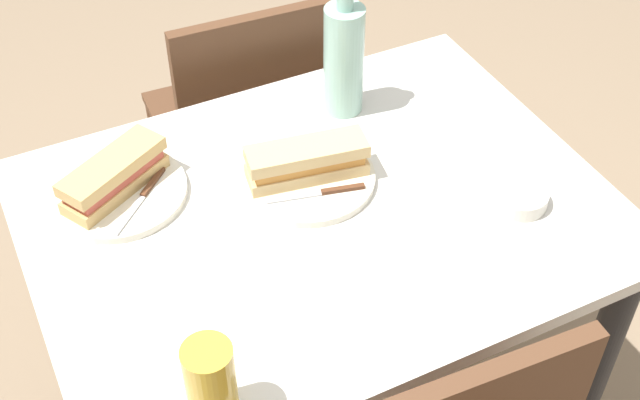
# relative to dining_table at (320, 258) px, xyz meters

# --- Properties ---
(dining_table) EXTENTS (1.02, 0.78, 0.76)m
(dining_table) POSITION_rel_dining_table_xyz_m (0.00, 0.00, 0.00)
(dining_table) COLOR silver
(dining_table) RESTS_ON ground
(chair_near) EXTENTS (0.42, 0.42, 0.87)m
(chair_near) POSITION_rel_dining_table_xyz_m (-0.09, -0.59, -0.13)
(chair_near) COLOR brown
(chair_near) RESTS_ON ground
(plate_near) EXTENTS (0.25, 0.25, 0.01)m
(plate_near) POSITION_rel_dining_table_xyz_m (-0.01, -0.08, 0.14)
(plate_near) COLOR silver
(plate_near) RESTS_ON dining_table
(baguette_sandwich_near) EXTENTS (0.23, 0.11, 0.07)m
(baguette_sandwich_near) POSITION_rel_dining_table_xyz_m (-0.01, -0.08, 0.18)
(baguette_sandwich_near) COLOR #DBB77A
(baguette_sandwich_near) RESTS_ON plate_near
(knife_near) EXTENTS (0.18, 0.05, 0.01)m
(knife_near) POSITION_rel_dining_table_xyz_m (-0.01, -0.02, 0.15)
(knife_near) COLOR silver
(knife_near) RESTS_ON plate_near
(plate_far) EXTENTS (0.25, 0.25, 0.01)m
(plate_far) POSITION_rel_dining_table_xyz_m (0.32, -0.19, 0.14)
(plate_far) COLOR silver
(plate_far) RESTS_ON dining_table
(baguette_sandwich_far) EXTENTS (0.22, 0.16, 0.07)m
(baguette_sandwich_far) POSITION_rel_dining_table_xyz_m (0.32, -0.19, 0.18)
(baguette_sandwich_far) COLOR tan
(baguette_sandwich_far) RESTS_ON plate_far
(knife_far) EXTENTS (0.14, 0.13, 0.01)m
(knife_far) POSITION_rel_dining_table_xyz_m (0.28, -0.15, 0.15)
(knife_far) COLOR silver
(knife_far) RESTS_ON plate_far
(water_bottle) EXTENTS (0.08, 0.08, 0.30)m
(water_bottle) POSITION_rel_dining_table_xyz_m (-0.17, -0.25, 0.25)
(water_bottle) COLOR #99C6B7
(water_bottle) RESTS_ON dining_table
(beer_glass) EXTENTS (0.07, 0.07, 0.15)m
(beer_glass) POSITION_rel_dining_table_xyz_m (0.32, 0.32, 0.21)
(beer_glass) COLOR gold
(beer_glass) RESTS_ON dining_table
(olive_bowl) EXTENTS (0.10, 0.10, 0.03)m
(olive_bowl) POSITION_rel_dining_table_xyz_m (-0.33, 0.15, 0.15)
(olive_bowl) COLOR silver
(olive_bowl) RESTS_ON dining_table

